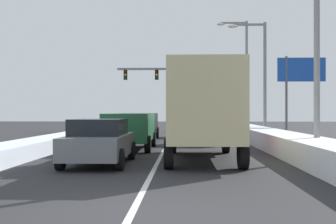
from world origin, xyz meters
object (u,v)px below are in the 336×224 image
(box_truck_right_lane_nearest, at_px, (202,108))
(sedan_tan_right_lane_second, at_px, (201,130))
(street_lamp_right_near, at_px, (307,19))
(street_lamp_right_far, at_px, (243,67))
(suv_green_center_lane_second, at_px, (130,128))
(traffic_light_gantry, at_px, (186,81))
(sedan_gray_center_lane_nearest, at_px, (100,141))
(roadside_sign_right, at_px, (301,78))
(street_lamp_right_mid, at_px, (260,68))
(suv_black_center_lane_third, at_px, (140,124))
(sedan_charcoal_right_lane_third, at_px, (194,126))

(box_truck_right_lane_nearest, bearing_deg, sedan_tan_right_lane_second, 88.02)
(sedan_tan_right_lane_second, height_order, street_lamp_right_near, street_lamp_right_near)
(street_lamp_right_near, xyz_separation_m, street_lamp_right_far, (0.49, 21.04, 0.42))
(suv_green_center_lane_second, height_order, street_lamp_right_near, street_lamp_right_near)
(traffic_light_gantry, bearing_deg, sedan_gray_center_lane_nearest, -96.26)
(box_truck_right_lane_nearest, bearing_deg, roadside_sign_right, 62.56)
(sedan_tan_right_lane_second, height_order, sedan_gray_center_lane_nearest, same)
(street_lamp_right_mid, distance_m, roadside_sign_right, 2.85)
(suv_black_center_lane_third, height_order, traffic_light_gantry, traffic_light_gantry)
(box_truck_right_lane_nearest, distance_m, street_lamp_right_mid, 15.49)
(suv_green_center_lane_second, xyz_separation_m, roadside_sign_right, (10.41, 9.36, 3.00))
(street_lamp_right_near, bearing_deg, sedan_tan_right_lane_second, 114.39)
(sedan_tan_right_lane_second, distance_m, sedan_gray_center_lane_nearest, 10.39)
(street_lamp_right_mid, bearing_deg, sedan_charcoal_right_lane_third, 173.29)
(street_lamp_right_near, bearing_deg, roadside_sign_right, 75.92)
(suv_green_center_lane_second, bearing_deg, traffic_light_gantry, 82.88)
(sedan_gray_center_lane_nearest, distance_m, suv_green_center_lane_second, 5.91)
(suv_black_center_lane_third, bearing_deg, street_lamp_right_mid, 18.09)
(box_truck_right_lane_nearest, bearing_deg, sedan_charcoal_right_lane_third, 89.78)
(sedan_gray_center_lane_nearest, xyz_separation_m, roadside_sign_right, (10.72, 15.25, 3.25))
(suv_green_center_lane_second, xyz_separation_m, street_lamp_right_mid, (7.71, 9.92, 3.74))
(sedan_tan_right_lane_second, xyz_separation_m, traffic_light_gantry, (-0.68, 18.39, 3.96))
(suv_green_center_lane_second, bearing_deg, street_lamp_right_near, -30.29)
(street_lamp_right_near, distance_m, roadside_sign_right, 13.93)
(suv_black_center_lane_third, bearing_deg, street_lamp_right_near, -57.45)
(suv_black_center_lane_third, height_order, street_lamp_right_mid, street_lamp_right_mid)
(sedan_gray_center_lane_nearest, bearing_deg, suv_green_center_lane_second, 87.02)
(street_lamp_right_far, bearing_deg, sedan_charcoal_right_lane_third, -123.58)
(sedan_tan_right_lane_second, height_order, suv_black_center_lane_third, suv_black_center_lane_third)
(suv_black_center_lane_third, xyz_separation_m, street_lamp_right_near, (7.29, -11.43, 4.13))
(box_truck_right_lane_nearest, xyz_separation_m, street_lamp_right_mid, (4.55, 14.53, 2.85))
(sedan_tan_right_lane_second, relative_size, street_lamp_right_far, 0.48)
(sedan_charcoal_right_lane_third, height_order, street_lamp_right_near, street_lamp_right_near)
(sedan_charcoal_right_lane_third, relative_size, suv_black_center_lane_third, 0.92)
(box_truck_right_lane_nearest, xyz_separation_m, suv_black_center_lane_third, (-3.42, 11.92, -0.88))
(street_lamp_right_mid, bearing_deg, street_lamp_right_far, 91.54)
(sedan_gray_center_lane_nearest, xyz_separation_m, traffic_light_gantry, (3.08, 28.08, 3.96))
(sedan_gray_center_lane_nearest, bearing_deg, sedan_tan_right_lane_second, 68.81)
(sedan_gray_center_lane_nearest, distance_m, street_lamp_right_far, 24.61)
(suv_black_center_lane_third, height_order, street_lamp_right_far, street_lamp_right_far)
(sedan_charcoal_right_lane_third, xyz_separation_m, street_lamp_right_far, (4.31, 6.49, 4.80))
(sedan_gray_center_lane_nearest, relative_size, street_lamp_right_near, 0.52)
(box_truck_right_lane_nearest, bearing_deg, street_lamp_right_mid, 72.60)
(sedan_tan_right_lane_second, relative_size, sedan_charcoal_right_lane_third, 1.00)
(traffic_light_gantry, distance_m, street_lamp_right_far, 7.13)
(street_lamp_right_near, bearing_deg, sedan_gray_center_lane_nearest, -166.32)
(roadside_sign_right, bearing_deg, sedan_tan_right_lane_second, -141.36)
(sedan_charcoal_right_lane_third, bearing_deg, suv_green_center_lane_second, -107.10)
(box_truck_right_lane_nearest, relative_size, sedan_charcoal_right_lane_third, 1.60)
(sedan_charcoal_right_lane_third, xyz_separation_m, street_lamp_right_mid, (4.49, -0.53, 3.99))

